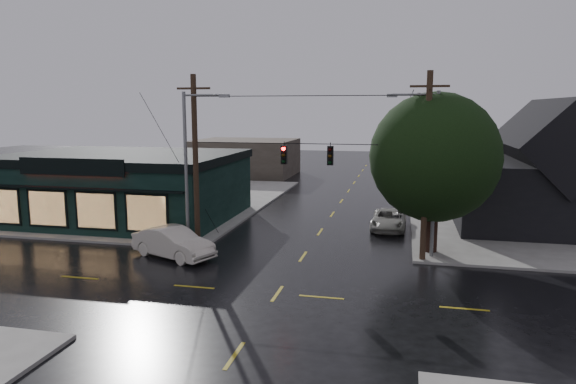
% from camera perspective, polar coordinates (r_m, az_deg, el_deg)
% --- Properties ---
extents(ground_plane, '(160.00, 160.00, 0.00)m').
position_cam_1_polar(ground_plane, '(23.46, -1.20, -11.23)').
color(ground_plane, black).
extents(sidewalk_nw, '(28.00, 28.00, 0.15)m').
position_cam_1_polar(sidewalk_nw, '(49.14, -18.49, -0.77)').
color(sidewalk_nw, gray).
rests_on(sidewalk_nw, ground).
extents(pizza_shop, '(16.30, 12.34, 4.90)m').
position_cam_1_polar(pizza_shop, '(40.24, -17.74, 0.72)').
color(pizza_shop, black).
rests_on(pizza_shop, ground).
extents(ne_building, '(12.60, 11.60, 8.75)m').
position_cam_1_polar(ne_building, '(39.71, 26.82, 2.85)').
color(ne_building, black).
rests_on(ne_building, ground).
extents(corner_tree, '(7.22, 7.22, 9.01)m').
position_cam_1_polar(corner_tree, '(29.67, 15.98, 3.72)').
color(corner_tree, black).
rests_on(corner_tree, ground).
extents(utility_pole_nw, '(2.00, 0.32, 10.15)m').
position_cam_1_polar(utility_pole_nw, '(31.32, -9.96, -6.09)').
color(utility_pole_nw, '#311D16').
rests_on(utility_pole_nw, ground).
extents(utility_pole_ne, '(2.00, 0.32, 10.15)m').
position_cam_1_polar(utility_pole_ne, '(29.03, 14.67, -7.48)').
color(utility_pole_ne, '#311D16').
rests_on(utility_pole_ne, ground).
extents(utility_pole_far_a, '(2.00, 0.32, 9.65)m').
position_cam_1_polar(utility_pole_far_a, '(50.02, 13.92, -0.49)').
color(utility_pole_far_a, '#311D16').
rests_on(utility_pole_far_a, ground).
extents(utility_pole_far_b, '(2.00, 0.32, 9.15)m').
position_cam_1_polar(utility_pole_far_b, '(69.82, 13.63, 2.22)').
color(utility_pole_far_b, '#311D16').
rests_on(utility_pole_far_b, ground).
extents(utility_pole_far_c, '(2.00, 0.32, 9.15)m').
position_cam_1_polar(utility_pole_far_c, '(89.71, 13.46, 3.72)').
color(utility_pole_far_c, '#311D16').
rests_on(utility_pole_far_c, ground).
extents(span_signal_assembly, '(13.00, 0.48, 1.23)m').
position_cam_1_polar(span_signal_assembly, '(28.42, 2.11, 4.17)').
color(span_signal_assembly, black).
rests_on(span_signal_assembly, ground).
extents(streetlight_nw, '(5.40, 0.30, 9.15)m').
position_cam_1_polar(streetlight_nw, '(30.82, -10.98, -6.37)').
color(streetlight_nw, slate).
rests_on(streetlight_nw, ground).
extents(streetlight_ne, '(5.40, 0.30, 9.15)m').
position_cam_1_polar(streetlight_ne, '(29.73, 15.60, -7.13)').
color(streetlight_ne, slate).
rests_on(streetlight_ne, ground).
extents(bg_building_west, '(12.00, 10.00, 4.40)m').
position_cam_1_polar(bg_building_west, '(64.58, -4.74, 3.86)').
color(bg_building_west, '#40372E').
rests_on(bg_building_west, ground).
extents(bg_building_east, '(14.00, 12.00, 5.60)m').
position_cam_1_polar(bg_building_east, '(67.40, 21.87, 3.96)').
color(bg_building_east, '#27272C').
rests_on(bg_building_east, ground).
extents(sedan_cream, '(5.39, 3.62, 1.68)m').
position_cam_1_polar(sedan_cream, '(29.34, -12.63, -5.52)').
color(sedan_cream, beige).
rests_on(sedan_cream, ground).
extents(suv_silver, '(2.38, 4.95, 1.36)m').
position_cam_1_polar(suv_silver, '(35.94, 11.12, -3.03)').
color(suv_silver, '#9D9C90').
rests_on(suv_silver, ground).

